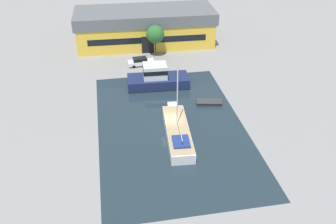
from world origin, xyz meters
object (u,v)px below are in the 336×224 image
at_px(warehouse_building, 145,27).
at_px(parked_car, 141,62).
at_px(sailboat_moored, 178,132).
at_px(motor_cruiser, 157,78).
at_px(small_dinghy, 209,102).
at_px(quay_tree_near_building, 155,34).

xyz_separation_m(warehouse_building, parked_car, (-2.26, -10.65, -2.82)).
bearing_deg(sailboat_moored, warehouse_building, 94.19).
bearing_deg(parked_car, motor_cruiser, 7.95).
relative_size(warehouse_building, sailboat_moored, 2.18).
relative_size(sailboat_moored, small_dinghy, 3.14).
bearing_deg(quay_tree_near_building, warehouse_building, 99.25).
bearing_deg(small_dinghy, sailboat_moored, -30.31).
relative_size(warehouse_building, small_dinghy, 6.86).
bearing_deg(sailboat_moored, parked_car, 99.81).
bearing_deg(sailboat_moored, motor_cruiser, 96.04).
xyz_separation_m(warehouse_building, sailboat_moored, (0.05, -33.77, -2.83)).
height_order(quay_tree_near_building, parked_car, quay_tree_near_building).
distance_m(sailboat_moored, small_dinghy, 9.94).
distance_m(sailboat_moored, motor_cruiser, 14.75).
height_order(parked_car, sailboat_moored, sailboat_moored).
relative_size(motor_cruiser, small_dinghy, 2.50).
xyz_separation_m(sailboat_moored, motor_cruiser, (-0.50, 14.73, 0.63)).
relative_size(parked_car, motor_cruiser, 0.47).
xyz_separation_m(warehouse_building, small_dinghy, (6.55, -26.28, -3.35)).
bearing_deg(motor_cruiser, parked_car, 14.82).
height_order(sailboat_moored, small_dinghy, sailboat_moored).
height_order(quay_tree_near_building, small_dinghy, quay_tree_near_building).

